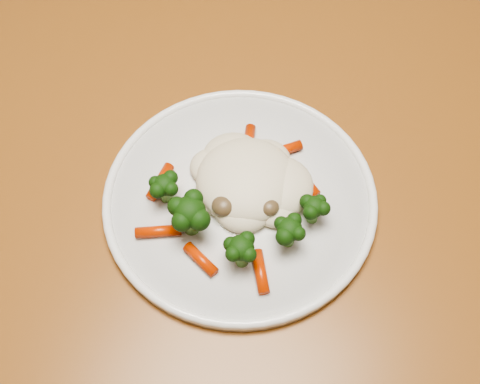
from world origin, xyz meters
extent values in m
cube|color=#935622|center=(-0.20, 0.10, 0.73)|extent=(1.29, 1.08, 0.04)
cube|color=#935622|center=(-0.76, 0.20, 0.35)|extent=(0.08, 0.08, 0.71)
cylinder|color=white|center=(-0.22, 0.05, 0.76)|extent=(0.30, 0.30, 0.01)
ellipsoid|color=beige|center=(-0.22, 0.06, 0.79)|extent=(0.13, 0.12, 0.05)
ellipsoid|color=black|center=(-0.29, 0.01, 0.78)|extent=(0.04, 0.04, 0.04)
ellipsoid|color=black|center=(-0.25, -0.01, 0.79)|extent=(0.05, 0.05, 0.05)
ellipsoid|color=black|center=(-0.18, -0.02, 0.78)|extent=(0.04, 0.04, 0.04)
ellipsoid|color=black|center=(-0.15, 0.02, 0.78)|extent=(0.04, 0.04, 0.04)
ellipsoid|color=black|center=(-0.14, 0.06, 0.78)|extent=(0.04, 0.04, 0.03)
cylinder|color=red|center=(-0.24, 0.11, 0.77)|extent=(0.03, 0.05, 0.01)
cylinder|color=red|center=(-0.20, 0.12, 0.77)|extent=(0.04, 0.04, 0.01)
cylinder|color=red|center=(-0.17, 0.10, 0.77)|extent=(0.05, 0.03, 0.01)
cylinder|color=red|center=(-0.31, 0.02, 0.77)|extent=(0.02, 0.05, 0.01)
cylinder|color=red|center=(-0.27, -0.04, 0.77)|extent=(0.05, 0.04, 0.01)
cylinder|color=red|center=(-0.22, -0.04, 0.77)|extent=(0.04, 0.02, 0.01)
cylinder|color=red|center=(-0.16, -0.02, 0.77)|extent=(0.04, 0.04, 0.01)
ellipsoid|color=brown|center=(-0.20, 0.06, 0.78)|extent=(0.02, 0.02, 0.02)
ellipsoid|color=brown|center=(-0.18, 0.04, 0.78)|extent=(0.02, 0.02, 0.01)
ellipsoid|color=brown|center=(-0.24, 0.06, 0.78)|extent=(0.02, 0.02, 0.02)
ellipsoid|color=brown|center=(-0.23, 0.02, 0.78)|extent=(0.03, 0.03, 0.02)
cube|color=#D0B88B|center=(-0.23, 0.09, 0.78)|extent=(0.02, 0.02, 0.01)
cube|color=#D0B88B|center=(-0.21, 0.10, 0.78)|extent=(0.02, 0.02, 0.01)
camera|label=1|loc=(-0.06, -0.25, 1.33)|focal=45.00mm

